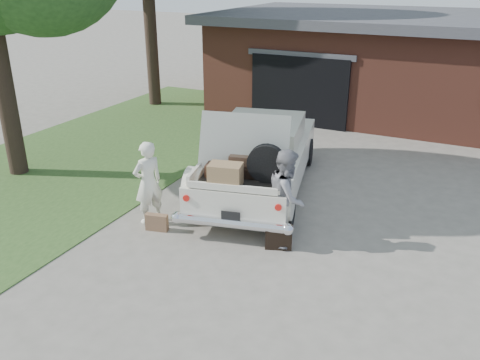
% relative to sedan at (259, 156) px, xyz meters
% --- Properties ---
extents(ground, '(90.00, 90.00, 0.00)m').
position_rel_sedan_xyz_m(ground, '(0.54, -2.69, -0.79)').
color(ground, gray).
rests_on(ground, ground).
extents(grass_strip, '(6.00, 16.00, 0.02)m').
position_rel_sedan_xyz_m(grass_strip, '(-4.96, 0.31, -0.78)').
color(grass_strip, '#2D4C1E').
rests_on(grass_strip, ground).
extents(house, '(12.80, 7.80, 3.30)m').
position_rel_sedan_xyz_m(house, '(1.52, 8.78, 0.88)').
color(house, brown).
rests_on(house, ground).
extents(sedan, '(3.19, 5.69, 2.16)m').
position_rel_sedan_xyz_m(sedan, '(0.00, 0.00, 0.00)').
color(sedan, silver).
rests_on(sedan, ground).
extents(woman_left, '(0.62, 0.73, 1.68)m').
position_rel_sedan_xyz_m(woman_left, '(-1.29, -2.44, 0.05)').
color(woman_left, silver).
rests_on(woman_left, ground).
extents(woman_right, '(0.84, 0.99, 1.79)m').
position_rel_sedan_xyz_m(woman_right, '(1.44, -1.99, 0.10)').
color(woman_right, gray).
rests_on(woman_right, ground).
extents(suitcase_left, '(0.46, 0.24, 0.34)m').
position_rel_sedan_xyz_m(suitcase_left, '(-0.95, -2.71, -0.62)').
color(suitcase_left, '#845F43').
rests_on(suitcase_left, ground).
extents(suitcase_right, '(0.50, 0.31, 0.37)m').
position_rel_sedan_xyz_m(suitcase_right, '(1.43, -2.33, -0.61)').
color(suitcase_right, black).
rests_on(suitcase_right, ground).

